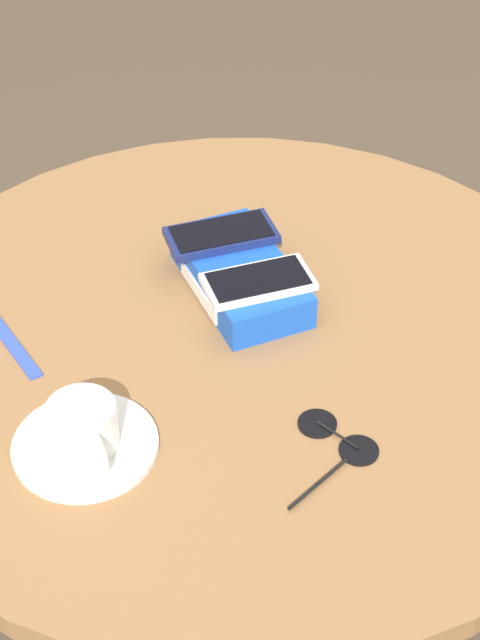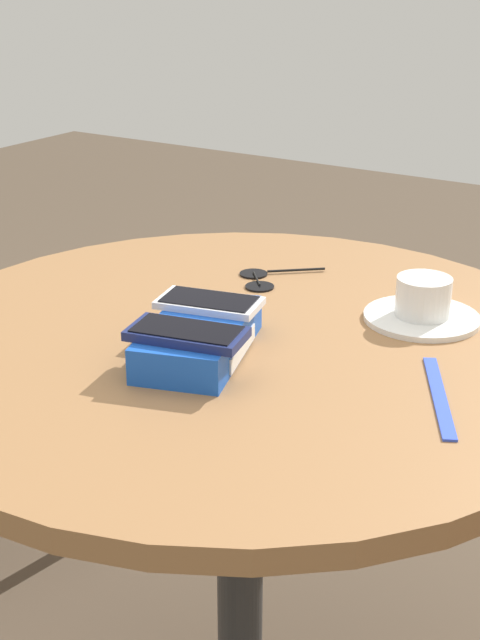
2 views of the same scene
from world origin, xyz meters
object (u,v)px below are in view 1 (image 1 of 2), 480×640
Objects in this scene: phone_box at (240,276)px; phone_white at (258,282)px; phone_navy at (221,235)px; coffee_cup at (83,426)px; lanyard_strap at (2,330)px; sunglasses at (336,442)px; saucer at (85,446)px; round_table at (240,406)px.

phone_white is at bearing 19.45° from phone_box.
coffee_cup is at bearing -29.43° from phone_navy.
coffee_cup is 0.24m from lanyard_strap.
coffee_cup is 0.28m from sunglasses.
phone_box is at bearing 142.81° from saucer.
coffee_cup reaches higher than phone_navy.
saucer is (0.21, -0.21, -0.05)m from phone_white.
round_table is 0.31m from coffee_cup.
phone_navy reaches higher than saucer.
round_table is 3.93× the size of phone_box.
round_table is 0.25m from sunglasses.
saucer is 0.03m from coffee_cup.
lanyard_strap is at bearing -80.43° from phone_box.
phone_navy is 0.75× the size of lanyard_strap.
round_table is at bearing 133.58° from coffee_cup.
coffee_cup is (0.18, -0.19, 0.17)m from round_table.
round_table is at bearing -37.15° from phone_white.
coffee_cup reaches higher than round_table.
sunglasses is at bearing 58.87° from lanyard_strap.
lanyard_strap is 0.44m from sunglasses.
round_table is 0.17m from phone_box.
phone_navy is at bearing -159.94° from phone_box.
phone_white is at bearing 90.25° from lanyard_strap.
coffee_cup is 0.70× the size of sunglasses.
phone_box reaches higher than saucer.
phone_white reaches higher than sunglasses.
lanyard_strap is at bearing -96.38° from round_table.
phone_box is 1.17× the size of lanyard_strap.
phone_navy reaches higher than phone_box.
round_table is at bearing 133.02° from saucer.
phone_white is at bearing 19.76° from phone_navy.
phone_navy is 1.50× the size of coffee_cup.
sunglasses is (0.28, 0.08, -0.02)m from phone_box.
sunglasses is at bearing 86.28° from coffee_cup.
saucer is at bearing 26.64° from lanyard_strap.
saucer is at bearing -94.22° from sunglasses.
phone_white is (0.10, 0.04, -0.00)m from phone_navy.
coffee_cup is at bearing 26.59° from lanyard_strap.
saucer reaches higher than lanyard_strap.
phone_box is 1.56× the size of phone_navy.
sunglasses reaches higher than round_table.
phone_white is at bearing 134.42° from saucer.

